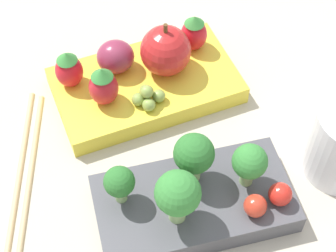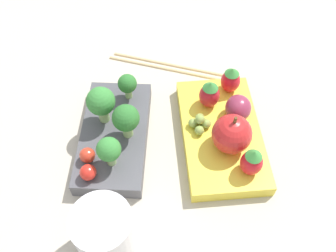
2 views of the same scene
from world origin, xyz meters
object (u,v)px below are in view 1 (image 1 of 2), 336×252
object	(u,v)px
apple	(166,51)
grape_cluster	(147,97)
strawberry_0	(103,86)
plum	(115,57)
strawberry_1	(194,33)
broccoli_floret_0	(194,155)
strawberry_2	(69,69)
cherry_tomato_1	(255,206)
bento_box_fruit	(146,85)
bento_box_savoury	(194,203)
broccoli_floret_3	(119,183)
chopsticks_pair	(24,178)
broccoli_floret_1	(178,194)
cherry_tomato_0	(280,194)
broccoli_floret_2	(250,163)

from	to	relation	value
apple	grape_cluster	world-z (taller)	apple
strawberry_0	plum	distance (m)	0.05
strawberry_1	plum	xyz separation A→B (m)	(0.09, 0.01, -0.00)
grape_cluster	broccoli_floret_0	bearing A→B (deg)	103.58
strawberry_2	cherry_tomato_1	bearing A→B (deg)	127.05
bento_box_fruit	apple	world-z (taller)	apple
bento_box_savoury	plum	xyz separation A→B (m)	(0.04, -0.17, 0.03)
apple	plum	bearing A→B (deg)	-11.97
broccoli_floret_3	chopsticks_pair	distance (m)	0.11
bento_box_savoury	plum	distance (m)	0.18
broccoli_floret_1	strawberry_0	world-z (taller)	broccoli_floret_1
strawberry_0	cherry_tomato_1	bearing A→B (deg)	125.11
chopsticks_pair	bento_box_savoury	bearing A→B (deg)	156.62
bento_box_fruit	cherry_tomato_1	distance (m)	0.19
cherry_tomato_0	bento_box_savoury	bearing A→B (deg)	-14.74
apple	grape_cluster	distance (m)	0.05
broccoli_floret_2	grape_cluster	bearing A→B (deg)	-58.15
strawberry_0	grape_cluster	size ratio (longest dim) A/B	1.43
bento_box_fruit	apple	bearing A→B (deg)	-157.52
cherry_tomato_0	cherry_tomato_1	world-z (taller)	same
cherry_tomato_1	chopsticks_pair	xyz separation A→B (m)	(0.20, -0.09, -0.03)
cherry_tomato_1	grape_cluster	size ratio (longest dim) A/B	0.64
broccoli_floret_2	grape_cluster	xyz separation A→B (m)	(0.07, -0.11, -0.02)
cherry_tomato_1	strawberry_1	distance (m)	0.21
broccoli_floret_3	apple	size ratio (longest dim) A/B	0.67
bento_box_fruit	grape_cluster	world-z (taller)	grape_cluster
bento_box_fruit	broccoli_floret_3	xyz separation A→B (m)	(0.05, 0.14, 0.04)
broccoli_floret_0	apple	world-z (taller)	apple
cherry_tomato_1	bento_box_savoury	bearing A→B (deg)	-27.96
strawberry_0	strawberry_2	xyz separation A→B (m)	(0.03, -0.03, -0.00)
strawberry_1	chopsticks_pair	world-z (taller)	strawberry_1
broccoli_floret_1	cherry_tomato_0	size ratio (longest dim) A/B	2.82
bento_box_savoury	strawberry_2	xyz separation A→B (m)	(0.09, -0.16, 0.03)
bento_box_savoury	strawberry_0	distance (m)	0.15
bento_box_savoury	plum	size ratio (longest dim) A/B	4.58
broccoli_floret_2	cherry_tomato_1	world-z (taller)	broccoli_floret_2
bento_box_fruit	plum	distance (m)	0.05
broccoli_floret_0	strawberry_0	xyz separation A→B (m)	(0.07, -0.11, -0.02)
broccoli_floret_3	cherry_tomato_0	xyz separation A→B (m)	(-0.14, 0.03, -0.02)
broccoli_floret_3	plum	xyz separation A→B (m)	(-0.02, -0.16, -0.01)
cherry_tomato_0	strawberry_2	xyz separation A→B (m)	(0.17, -0.18, 0.01)
broccoli_floret_1	cherry_tomato_0	distance (m)	0.10
cherry_tomato_1	strawberry_0	size ratio (longest dim) A/B	0.45
broccoli_floret_2	chopsticks_pair	world-z (taller)	broccoli_floret_2
chopsticks_pair	cherry_tomato_0	bearing A→B (deg)	159.31
plum	chopsticks_pair	distance (m)	0.16
broccoli_floret_2	strawberry_2	world-z (taller)	broccoli_floret_2
bento_box_fruit	bento_box_savoury	bearing A→B (deg)	96.09
broccoli_floret_0	chopsticks_pair	distance (m)	0.17
broccoli_floret_2	cherry_tomato_0	bearing A→B (deg)	132.08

